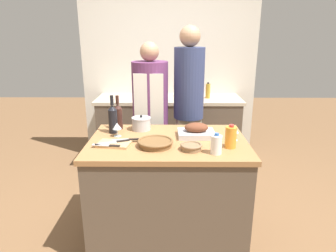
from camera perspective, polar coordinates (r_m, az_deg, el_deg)
The scene contains 24 objects.
ground_plane at distance 2.87m, azimuth -0.02°, elevation -19.82°, with size 12.00×12.00×0.00m, color brown.
kitchen_island at distance 2.62m, azimuth -0.02°, elevation -11.94°, with size 1.28×0.86×0.90m.
back_counter at distance 3.99m, azimuth 0.17°, elevation -1.17°, with size 1.85×0.60×0.94m.
back_wall at distance 4.16m, azimuth 0.20°, elevation 10.97°, with size 2.35×0.10×2.55m.
roasting_pan at distance 2.52m, azimuth 5.40°, elevation -0.99°, with size 0.31×0.23×0.12m.
wicker_basket at distance 2.30m, azimuth -2.44°, elevation -3.22°, with size 0.27×0.27×0.05m.
cutting_board at distance 2.36m, azimuth -10.25°, elevation -3.37°, with size 0.27×0.20×0.02m.
stock_pot at distance 2.69m, azimuth -5.10°, elevation 0.48°, with size 0.17×0.17×0.14m.
mixing_bowl at distance 2.23m, azimuth 4.44°, elevation -3.94°, with size 0.16×0.16×0.05m.
juice_jug at distance 2.30m, azimuth 11.87°, elevation -2.09°, with size 0.08×0.08×0.18m.
milk_jug at distance 2.17m, azimuth 9.18°, elevation -3.49°, with size 0.08×0.08×0.16m.
wine_bottle_green at distance 2.73m, azimuth -9.49°, elevation 1.91°, with size 0.08×0.08×0.31m.
wine_bottle_dark at distance 2.62m, azimuth -10.47°, elevation 1.45°, with size 0.08×0.08×0.33m.
wine_glass_left at distance 2.46m, azimuth 12.50°, elevation -0.74°, with size 0.07×0.07×0.12m.
wine_glass_right at distance 2.53m, azimuth -9.69°, elevation -0.10°, with size 0.07×0.07×0.12m.
knife_chef at distance 2.37m, azimuth -10.33°, elevation -3.05°, with size 0.26×0.13×0.01m.
knife_paring at distance 2.41m, azimuth -7.93°, elevation -2.58°, with size 0.22×0.05×0.01m.
knife_bread at distance 2.31m, azimuth -11.54°, elevation -3.63°, with size 0.22×0.06×0.01m.
stand_mixer at distance 3.89m, azimuth 4.39°, elevation 7.27°, with size 0.18×0.14×0.30m.
condiment_bottle_tall at distance 3.96m, azimuth -2.48°, elevation 6.87°, with size 0.06×0.06×0.18m.
condiment_bottle_short at distance 3.79m, azimuth -2.46°, elevation 6.38°, with size 0.05×0.05×0.18m.
condiment_bottle_extra at distance 3.86m, azimuth 7.61°, elevation 6.64°, with size 0.06×0.06×0.20m.
person_cook_aproned at distance 3.17m, azimuth -3.36°, elevation 2.21°, with size 0.37×0.37×1.65m.
person_cook_guest at distance 3.17m, azimuth 3.95°, elevation 4.22°, with size 0.31×0.31×1.81m.
Camera 1 is at (0.02, -2.29, 1.73)m, focal length 32.00 mm.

